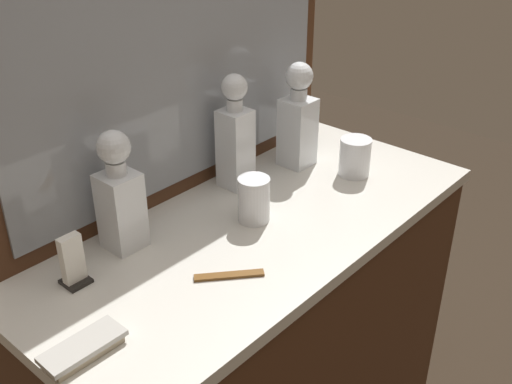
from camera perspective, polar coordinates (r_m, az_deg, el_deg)
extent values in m
cube|color=#472816|center=(1.73, 0.00, -16.64)|extent=(1.14, 0.50, 0.91)
cube|color=silver|center=(1.43, 0.00, -3.34)|extent=(1.17, 0.52, 0.03)
cube|color=#472816|center=(1.43, -7.58, 13.64)|extent=(1.03, 0.03, 0.75)
cube|color=gray|center=(1.42, -7.16, 13.55)|extent=(0.95, 0.01, 0.67)
cube|color=white|center=(1.33, -12.42, -1.73)|extent=(0.08, 0.08, 0.17)
cube|color=#8C4C14|center=(1.34, -12.34, -2.37)|extent=(0.07, 0.07, 0.14)
cylinder|color=white|center=(1.28, -12.89, 2.20)|extent=(0.04, 0.04, 0.03)
sphere|color=white|center=(1.26, -13.12, 4.10)|extent=(0.07, 0.07, 0.07)
cube|color=white|center=(1.54, -1.93, 4.05)|extent=(0.07, 0.07, 0.20)
cube|color=#8C4C14|center=(1.55, -1.91, 2.86)|extent=(0.06, 0.06, 0.13)
cylinder|color=white|center=(1.49, -2.00, 8.14)|extent=(0.04, 0.04, 0.03)
sphere|color=white|center=(1.48, -2.03, 9.74)|extent=(0.06, 0.06, 0.06)
cube|color=white|center=(1.66, 3.88, 5.57)|extent=(0.08, 0.08, 0.19)
cube|color=#8C4C14|center=(1.67, 3.83, 4.33)|extent=(0.07, 0.07, 0.11)
cylinder|color=white|center=(1.62, 4.00, 9.11)|extent=(0.04, 0.04, 0.03)
sphere|color=white|center=(1.60, 4.06, 10.72)|extent=(0.07, 0.07, 0.07)
cylinder|color=white|center=(1.41, -0.20, -0.70)|extent=(0.07, 0.07, 0.11)
cylinder|color=silver|center=(1.43, -0.19, -2.38)|extent=(0.07, 0.07, 0.01)
cylinder|color=white|center=(1.63, 9.19, 3.24)|extent=(0.08, 0.08, 0.10)
cylinder|color=silver|center=(1.65, 9.07, 1.85)|extent=(0.08, 0.08, 0.01)
cube|color=#B7A88C|center=(1.12, -15.73, -14.07)|extent=(0.13, 0.06, 0.01)
cube|color=#B7B5AD|center=(1.11, -15.82, -13.61)|extent=(0.15, 0.06, 0.01)
cube|color=brown|center=(1.25, -2.52, -7.76)|extent=(0.12, 0.11, 0.01)
cube|color=black|center=(1.28, -16.42, -7.97)|extent=(0.05, 0.05, 0.01)
cube|color=white|center=(1.25, -16.74, -6.10)|extent=(0.05, 0.02, 0.11)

